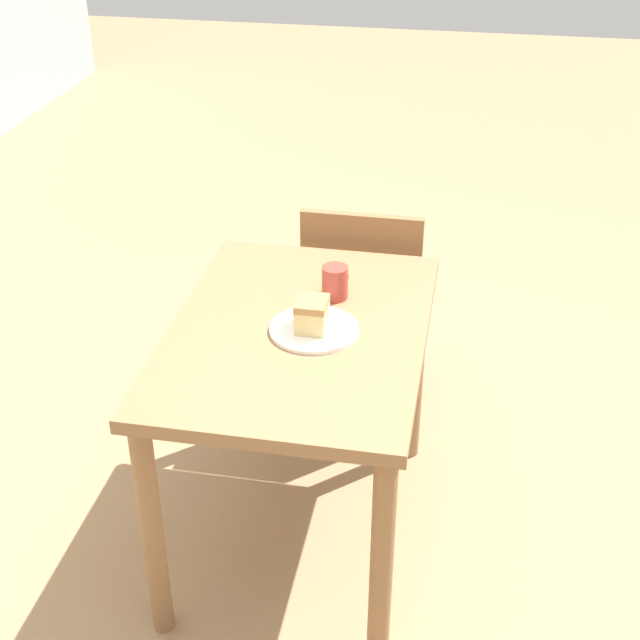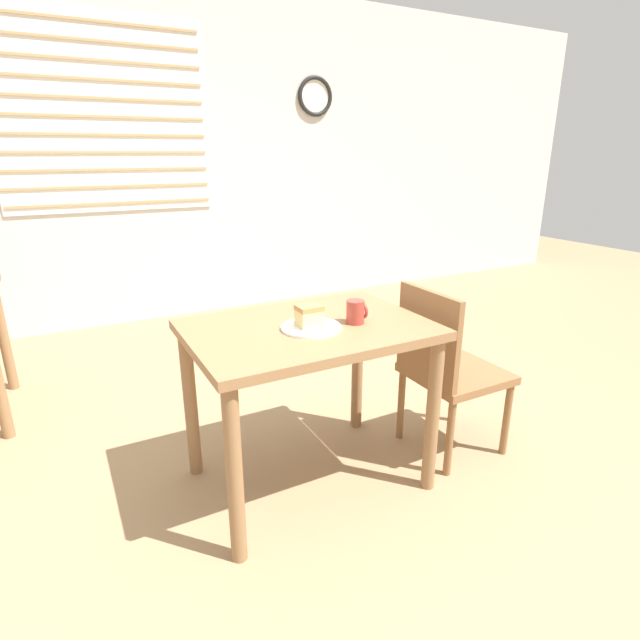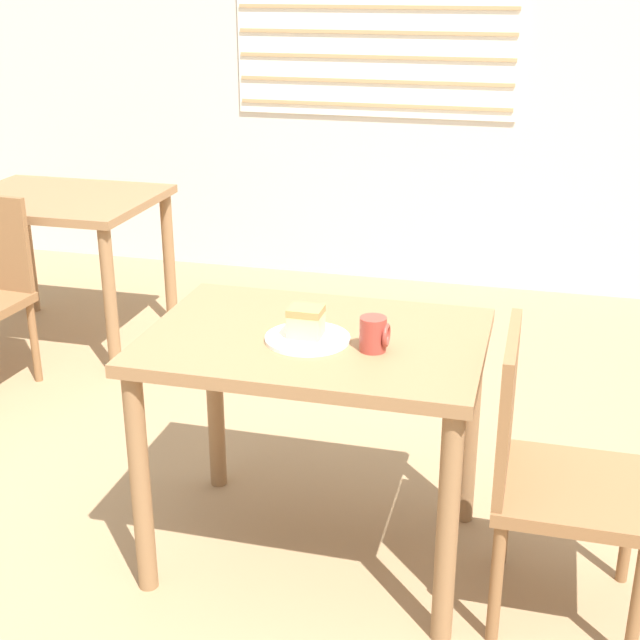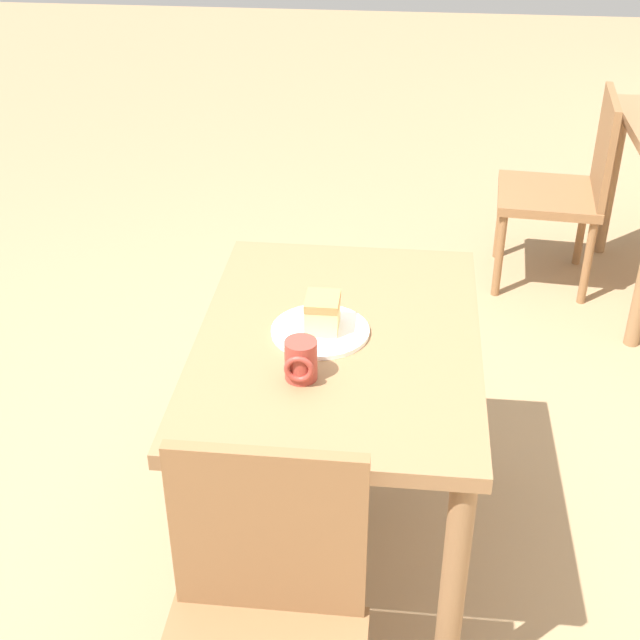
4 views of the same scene
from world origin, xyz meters
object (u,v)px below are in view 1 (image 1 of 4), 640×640
object	(u,v)px
cake_slice	(312,314)
coffee_mug	(335,282)
chair_near_window	(364,301)
plate	(314,329)
dining_table_near	(299,364)

from	to	relation	value
cake_slice	coffee_mug	xyz separation A→B (m)	(0.21, -0.03, -0.01)
chair_near_window	cake_slice	size ratio (longest dim) A/B	8.74
cake_slice	coffee_mug	size ratio (longest dim) A/B	0.98
chair_near_window	cake_slice	xyz separation A→B (m)	(-0.72, 0.05, 0.35)
chair_near_window	coffee_mug	world-z (taller)	coffee_mug
chair_near_window	cake_slice	world-z (taller)	cake_slice
chair_near_window	plate	distance (m)	0.78
dining_table_near	cake_slice	size ratio (longest dim) A/B	10.17
chair_near_window	dining_table_near	bearing A→B (deg)	82.42
coffee_mug	dining_table_near	bearing A→B (deg)	159.69
plate	coffee_mug	world-z (taller)	coffee_mug
dining_table_near	cake_slice	bearing A→B (deg)	-110.19
dining_table_near	coffee_mug	world-z (taller)	coffee_mug
plate	coffee_mug	bearing A→B (deg)	-6.72
dining_table_near	cake_slice	distance (m)	0.18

